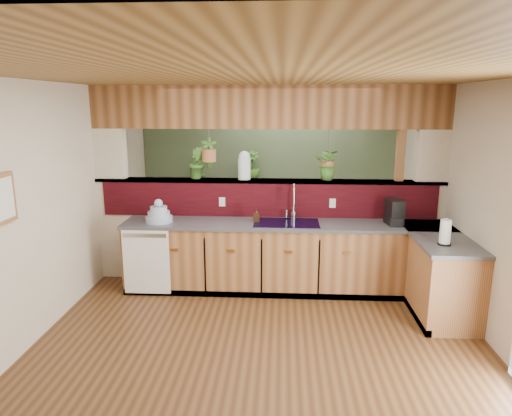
# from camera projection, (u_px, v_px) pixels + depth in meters

# --- Properties ---
(ground) EXTENTS (4.60, 7.00, 0.01)m
(ground) POSITION_uv_depth(u_px,v_px,m) (263.00, 324.00, 5.02)
(ground) COLOR #4D2F17
(ground) RESTS_ON ground
(ceiling) EXTENTS (4.60, 7.00, 0.01)m
(ceiling) POSITION_uv_depth(u_px,v_px,m) (264.00, 79.00, 4.43)
(ceiling) COLOR brown
(ceiling) RESTS_ON ground
(wall_back) EXTENTS (4.60, 0.02, 2.60)m
(wall_back) POSITION_uv_depth(u_px,v_px,m) (272.00, 165.00, 8.13)
(wall_back) COLOR beige
(wall_back) RESTS_ON ground
(wall_left) EXTENTS (0.02, 7.00, 2.60)m
(wall_left) POSITION_uv_depth(u_px,v_px,m) (48.00, 206.00, 4.86)
(wall_left) COLOR beige
(wall_left) RESTS_ON ground
(wall_right) EXTENTS (0.02, 7.00, 2.60)m
(wall_right) POSITION_uv_depth(u_px,v_px,m) (491.00, 212.00, 4.60)
(wall_right) COLOR beige
(wall_right) RESTS_ON ground
(pass_through_partition) EXTENTS (4.60, 0.21, 2.60)m
(pass_through_partition) POSITION_uv_depth(u_px,v_px,m) (270.00, 194.00, 6.06)
(pass_through_partition) COLOR beige
(pass_through_partition) RESTS_ON ground
(pass_through_ledge) EXTENTS (4.60, 0.21, 0.04)m
(pass_through_ledge) POSITION_uv_depth(u_px,v_px,m) (268.00, 181.00, 6.02)
(pass_through_ledge) COLOR brown
(pass_through_ledge) RESTS_ON ground
(header_beam) EXTENTS (4.60, 0.15, 0.55)m
(header_beam) POSITION_uv_depth(u_px,v_px,m) (268.00, 107.00, 5.81)
(header_beam) COLOR brown
(header_beam) RESTS_ON ground
(sage_backwall) EXTENTS (4.55, 0.02, 2.55)m
(sage_backwall) POSITION_uv_depth(u_px,v_px,m) (272.00, 165.00, 8.11)
(sage_backwall) COLOR #506646
(sage_backwall) RESTS_ON ground
(countertop) EXTENTS (4.14, 1.52, 0.90)m
(countertop) POSITION_uv_depth(u_px,v_px,m) (333.00, 260.00, 5.72)
(countertop) COLOR brown
(countertop) RESTS_ON ground
(dishwasher) EXTENTS (0.58, 0.03, 0.82)m
(dishwasher) POSITION_uv_depth(u_px,v_px,m) (146.00, 262.00, 5.65)
(dishwasher) COLOR white
(dishwasher) RESTS_ON ground
(navy_sink) EXTENTS (0.82, 0.50, 0.18)m
(navy_sink) POSITION_uv_depth(u_px,v_px,m) (286.00, 229.00, 5.77)
(navy_sink) COLOR black
(navy_sink) RESTS_ON countertop
(framed_print) EXTENTS (0.04, 0.35, 0.45)m
(framed_print) POSITION_uv_depth(u_px,v_px,m) (3.00, 199.00, 4.02)
(framed_print) COLOR brown
(framed_print) RESTS_ON wall_left
(faucet) EXTENTS (0.21, 0.21, 0.48)m
(faucet) POSITION_uv_depth(u_px,v_px,m) (293.00, 200.00, 5.84)
(faucet) COLOR #B7B7B2
(faucet) RESTS_ON countertop
(dish_stack) EXTENTS (0.34, 0.34, 0.30)m
(dish_stack) POSITION_uv_depth(u_px,v_px,m) (159.00, 215.00, 5.77)
(dish_stack) COLOR #9DAECB
(dish_stack) RESTS_ON countertop
(soap_dispenser) EXTENTS (0.08, 0.08, 0.17)m
(soap_dispenser) POSITION_uv_depth(u_px,v_px,m) (256.00, 215.00, 5.78)
(soap_dispenser) COLOR #3C2515
(soap_dispenser) RESTS_ON countertop
(coffee_maker) EXTENTS (0.17, 0.28, 0.31)m
(coffee_maker) POSITION_uv_depth(u_px,v_px,m) (394.00, 213.00, 5.64)
(coffee_maker) COLOR black
(coffee_maker) RESTS_ON countertop
(paper_towel) EXTENTS (0.14, 0.14, 0.29)m
(paper_towel) POSITION_uv_depth(u_px,v_px,m) (445.00, 233.00, 4.83)
(paper_towel) COLOR black
(paper_towel) RESTS_ON countertop
(glass_jar) EXTENTS (0.17, 0.17, 0.37)m
(glass_jar) POSITION_uv_depth(u_px,v_px,m) (244.00, 165.00, 6.00)
(glass_jar) COLOR silver
(glass_jar) RESTS_ON pass_through_ledge
(ledge_plant_left) EXTENTS (0.25, 0.21, 0.43)m
(ledge_plant_left) POSITION_uv_depth(u_px,v_px,m) (197.00, 163.00, 6.02)
(ledge_plant_left) COLOR #356322
(ledge_plant_left) RESTS_ON pass_through_ledge
(ledge_plant_right) EXTENTS (0.24, 0.24, 0.37)m
(ledge_plant_right) POSITION_uv_depth(u_px,v_px,m) (327.00, 166.00, 5.93)
(ledge_plant_right) COLOR #356322
(ledge_plant_right) RESTS_ON pass_through_ledge
(hanging_plant_a) EXTENTS (0.23, 0.19, 0.52)m
(hanging_plant_a) POSITION_uv_depth(u_px,v_px,m) (209.00, 143.00, 5.96)
(hanging_plant_a) COLOR brown
(hanging_plant_a) RESTS_ON header_beam
(hanging_plant_b) EXTENTS (0.37, 0.34, 0.55)m
(hanging_plant_b) POSITION_uv_depth(u_px,v_px,m) (328.00, 151.00, 5.89)
(hanging_plant_b) COLOR brown
(hanging_plant_b) RESTS_ON header_beam
(shelving_console) EXTENTS (1.67, 0.52, 1.10)m
(shelving_console) POSITION_uv_depth(u_px,v_px,m) (230.00, 211.00, 8.11)
(shelving_console) COLOR black
(shelving_console) RESTS_ON ground
(shelf_plant_a) EXTENTS (0.25, 0.21, 0.42)m
(shelf_plant_a) POSITION_uv_depth(u_px,v_px,m) (201.00, 168.00, 7.97)
(shelf_plant_a) COLOR #356322
(shelf_plant_a) RESTS_ON shelving_console
(shelf_plant_b) EXTENTS (0.38, 0.38, 0.52)m
(shelf_plant_b) POSITION_uv_depth(u_px,v_px,m) (251.00, 166.00, 7.91)
(shelf_plant_b) COLOR #356322
(shelf_plant_b) RESTS_ON shelving_console
(floor_plant) EXTENTS (0.75, 0.69, 0.72)m
(floor_plant) POSITION_uv_depth(u_px,v_px,m) (317.00, 228.00, 7.51)
(floor_plant) COLOR #356322
(floor_plant) RESTS_ON ground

